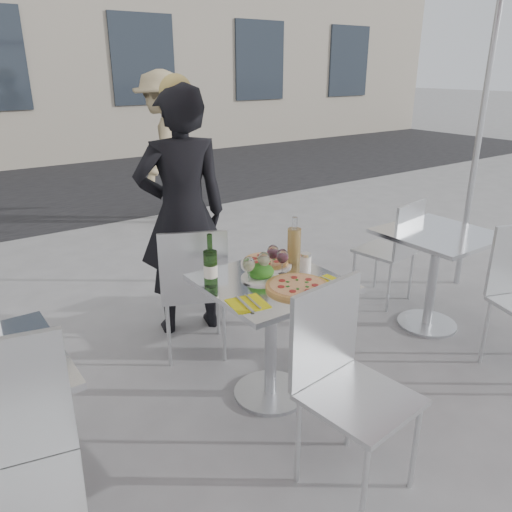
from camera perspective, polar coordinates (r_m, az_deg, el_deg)
ground at (r=3.14m, az=1.64°, el=-15.48°), size 80.00×80.00×0.00m
street_asphalt at (r=8.85m, az=-24.64°, el=6.81°), size 24.00×5.00×0.00m
main_table at (r=2.85m, az=1.75°, el=-6.72°), size 0.72×0.72×0.75m
side_table_right at (r=3.87m, az=19.81°, el=-0.40°), size 0.72×0.72×0.75m
chair_far at (r=3.26m, az=-7.15°, el=-3.04°), size 0.57×0.57×0.93m
chair_near at (r=2.33m, az=9.94°, el=-12.93°), size 0.49×0.50×0.97m
side_chair_lnear at (r=1.98m, az=-26.74°, el=-21.03°), size 0.56×0.57×1.03m
side_chair_rfar at (r=4.18m, az=15.63°, el=1.33°), size 0.46×0.47×0.88m
woman_diner at (r=3.56m, az=-8.41°, el=4.71°), size 0.73×0.57×1.77m
pedestrian_b at (r=6.38m, az=-10.41°, el=12.00°), size 1.27×1.35×1.84m
pizza_near at (r=2.68m, az=4.74°, el=-3.47°), size 0.34×0.34×0.02m
pizza_far at (r=2.98m, az=1.17°, el=-0.68°), size 0.31×0.31×0.03m
salad_plate at (r=2.77m, az=0.53°, el=-1.92°), size 0.22×0.22×0.09m
wine_bottle at (r=2.66m, az=-5.23°, el=-1.21°), size 0.07×0.08×0.29m
carafe at (r=2.97m, az=4.37°, el=1.24°), size 0.08×0.08×0.29m
sugar_shaker at (r=2.89m, az=5.69°, el=-0.70°), size 0.06×0.06×0.11m
wineglass_white_a at (r=2.68m, az=-0.84°, el=-1.05°), size 0.07×0.07×0.16m
wineglass_white_b at (r=2.75m, az=0.90°, el=-0.48°), size 0.07×0.07×0.16m
wineglass_red_a at (r=2.80m, az=3.04°, el=-0.13°), size 0.07×0.07×0.16m
wineglass_red_b at (r=2.86m, az=1.96°, el=0.36°), size 0.07×0.07×0.16m
napkin_left at (r=2.50m, az=-0.95°, el=-5.43°), size 0.21×0.21×0.01m
napkin_right at (r=2.75m, az=8.20°, el=-3.07°), size 0.19×0.20×0.01m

